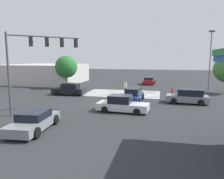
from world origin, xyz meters
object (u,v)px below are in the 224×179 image
object	(u,v)px
car_2	(149,81)
car_4	(34,121)
street_light_pole_b	(210,56)
car_1	(122,104)
car_3	(134,95)
pedestrian	(125,86)
fire_hydrant	(172,91)
car_5	(69,90)
tree_corner_b	(66,67)
traffic_signal_mast	(36,53)
car_0	(188,96)

from	to	relation	value
car_2	car_4	xyz separation A→B (m)	(6.35, 29.00, -0.03)
car_4	street_light_pole_b	xyz separation A→B (m)	(-15.54, -21.80, 4.65)
car_1	car_2	world-z (taller)	car_1
car_3	pedestrian	xyz separation A→B (m)	(1.84, -5.47, 0.26)
car_1	fire_hydrant	distance (m)	12.79
pedestrian	car_1	bearing A→B (deg)	10.85
car_1	fire_hydrant	xyz separation A→B (m)	(-5.08, -11.73, -0.25)
car_5	car_4	bearing A→B (deg)	104.04
car_1	tree_corner_b	distance (m)	18.57
street_light_pole_b	fire_hydrant	distance (m)	8.06
car_1	car_4	bearing A→B (deg)	-123.37
traffic_signal_mast	car_5	bearing A→B (deg)	52.38
car_5	street_light_pole_b	distance (m)	21.07
street_light_pole_b	car_0	bearing A→B (deg)	67.86
car_1	car_5	size ratio (longest dim) A/B	1.12
car_4	tree_corner_b	xyz separation A→B (m)	(6.81, -20.56, 2.90)
car_0	car_2	bearing A→B (deg)	-68.88
traffic_signal_mast	fire_hydrant	xyz separation A→B (m)	(-12.46, -13.76, -4.95)
car_2	car_5	size ratio (longest dim) A/B	1.07
car_5	pedestrian	bearing A→B (deg)	-159.35
tree_corner_b	car_5	bearing A→B (deg)	116.90
pedestrian	street_light_pole_b	bearing A→B (deg)	115.43
car_5	fire_hydrant	size ratio (longest dim) A/B	5.07
traffic_signal_mast	car_3	distance (m)	11.47
fire_hydrant	car_0	bearing A→B (deg)	102.02
traffic_signal_mast	car_4	size ratio (longest dim) A/B	1.43
car_3	car_5	world-z (taller)	car_3
car_0	car_1	world-z (taller)	car_0
traffic_signal_mast	tree_corner_b	size ratio (longest dim) A/B	1.33
car_1	car_5	distance (m)	11.54
car_1	street_light_pole_b	distance (m)	19.06
tree_corner_b	car_3	bearing A→B (deg)	143.68
car_2	car_3	world-z (taller)	car_3
car_5	pedestrian	distance (m)	7.77
car_4	pedestrian	bearing A→B (deg)	163.27
traffic_signal_mast	car_0	size ratio (longest dim) A/B	1.56
car_0	car_3	bearing A→B (deg)	7.83
car_3	street_light_pole_b	distance (m)	15.06
car_4	pedestrian	world-z (taller)	pedestrian
car_2	tree_corner_b	xyz separation A→B (m)	(13.17, 8.43, 2.86)
car_4	car_0	bearing A→B (deg)	131.37
car_3	fire_hydrant	distance (m)	8.22
car_0	car_1	size ratio (longest dim) A/B	0.93
traffic_signal_mast	car_1	size ratio (longest dim) A/B	1.45
car_1	tree_corner_b	world-z (taller)	tree_corner_b
car_2	street_light_pole_b	xyz separation A→B (m)	(-9.18, 7.20, 4.61)
car_2	fire_hydrant	world-z (taller)	car_2
car_3	car_1	bearing A→B (deg)	178.35
car_5	fire_hydrant	world-z (taller)	car_5
car_1	car_5	xyz separation A→B (m)	(8.64, -7.65, 0.05)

